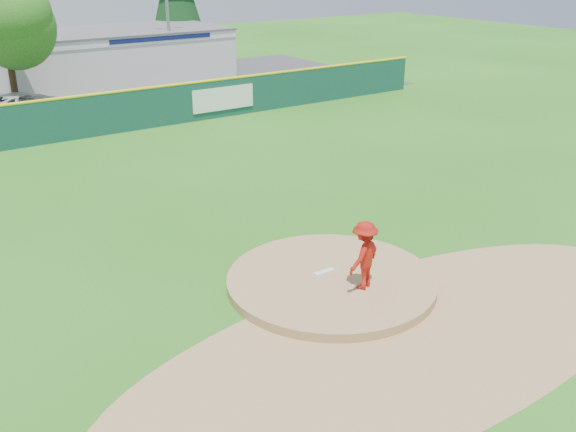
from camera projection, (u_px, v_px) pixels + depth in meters
ground at (331, 285)px, 16.92m from camera, size 120.00×120.00×0.00m
pitchers_mound at (331, 285)px, 16.92m from camera, size 5.50×5.50×0.50m
pitching_rubber at (324, 272)px, 17.04m from camera, size 0.60×0.15×0.04m
infield_dirt_arc at (412, 337)px, 14.63m from camera, size 15.40×15.40×0.01m
parking_lot at (46, 102)px, 37.47m from camera, size 44.00×16.00×0.02m
pitcher at (364, 255)px, 15.98m from camera, size 1.31×1.01×1.79m
van at (24, 105)px, 33.90m from camera, size 5.18×3.58×1.31m
pool_building_grp at (111, 55)px, 43.79m from camera, size 15.20×8.20×3.31m
fence_banners at (38, 124)px, 28.78m from camera, size 22.61×0.04×1.20m
outfield_fence at (96, 114)px, 30.20m from camera, size 40.00×0.14×2.07m
deciduous_tree at (4, 27)px, 33.16m from camera, size 5.60×5.60×7.36m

